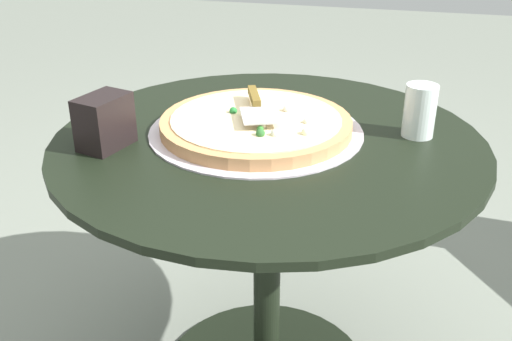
% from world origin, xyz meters
% --- Properties ---
extents(patio_table, '(0.93, 0.93, 0.69)m').
position_xyz_m(patio_table, '(0.00, 0.00, 0.49)').
color(patio_table, black).
rests_on(patio_table, ground).
extents(pizza_on_tray, '(0.47, 0.47, 0.05)m').
position_xyz_m(pizza_on_tray, '(-0.03, 0.03, 0.71)').
color(pizza_on_tray, silver).
rests_on(pizza_on_tray, patio_table).
extents(pizza_server, '(0.12, 0.21, 0.02)m').
position_xyz_m(pizza_server, '(-0.04, 0.05, 0.74)').
color(pizza_server, silver).
rests_on(pizza_server, pizza_on_tray).
extents(drinking_cup, '(0.07, 0.07, 0.11)m').
position_xyz_m(drinking_cup, '(0.31, 0.09, 0.75)').
color(drinking_cup, white).
rests_on(drinking_cup, patio_table).
extents(napkin_dispenser, '(0.10, 0.13, 0.11)m').
position_xyz_m(napkin_dispenser, '(-0.31, -0.13, 0.75)').
color(napkin_dispenser, black).
rests_on(napkin_dispenser, patio_table).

